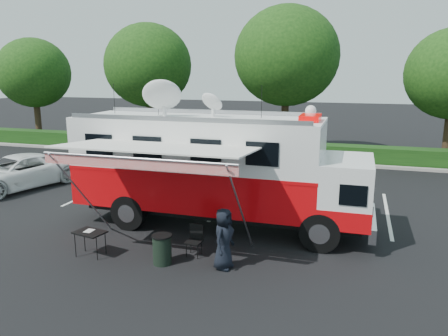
% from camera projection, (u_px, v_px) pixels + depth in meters
% --- Properties ---
extents(ground_plane, '(120.00, 120.00, 0.00)m').
position_uv_depth(ground_plane, '(220.00, 226.00, 14.76)').
color(ground_plane, black).
rests_on(ground_plane, ground).
extents(back_border, '(60.00, 6.14, 8.87)m').
position_uv_depth(back_border, '(305.00, 73.00, 25.36)').
color(back_border, '#9E998E').
rests_on(back_border, ground_plane).
extents(stall_lines, '(24.12, 5.50, 0.01)m').
position_uv_depth(stall_lines, '(230.00, 200.00, 17.70)').
color(stall_lines, silver).
rests_on(stall_lines, ground_plane).
extents(command_truck, '(9.74, 2.68, 4.68)m').
position_uv_depth(command_truck, '(217.00, 168.00, 14.34)').
color(command_truck, black).
rests_on(command_truck, ground_plane).
extents(awning, '(5.32, 2.74, 3.21)m').
position_uv_depth(awning, '(154.00, 151.00, 11.78)').
color(awning, silver).
rests_on(awning, ground_plane).
extents(white_suv, '(3.84, 5.74, 1.46)m').
position_uv_depth(white_suv, '(17.00, 188.00, 19.42)').
color(white_suv, white).
rests_on(white_suv, ground_plane).
extents(person, '(0.63, 0.87, 1.65)m').
position_uv_depth(person, '(224.00, 268.00, 11.63)').
color(person, black).
rests_on(person, ground_plane).
extents(folding_table, '(0.95, 0.76, 0.72)m').
position_uv_depth(folding_table, '(90.00, 233.00, 12.26)').
color(folding_table, black).
rests_on(folding_table, ground_plane).
extents(folding_chair, '(0.45, 0.47, 0.89)m').
position_uv_depth(folding_chair, '(195.00, 237.00, 12.37)').
color(folding_chair, black).
rests_on(folding_chair, ground_plane).
extents(trash_bin, '(0.55, 0.55, 0.82)m').
position_uv_depth(trash_bin, '(162.00, 249.00, 11.79)').
color(trash_bin, black).
rests_on(trash_bin, ground_plane).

